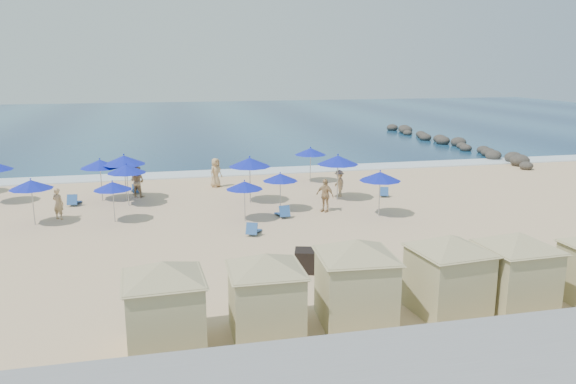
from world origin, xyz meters
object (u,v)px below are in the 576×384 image
at_px(umbrella_5, 127,169).
at_px(umbrella_8, 280,177).
at_px(cabana_4, 517,260).
at_px(umbrella_9, 310,151).
at_px(cabana_2, 356,270).
at_px(beachgoer_3, 339,183).
at_px(cabana_1, 266,284).
at_px(beachgoer_2, 325,195).
at_px(trash_bin, 306,261).
at_px(umbrella_1, 31,184).
at_px(umbrella_6, 244,185).
at_px(umbrella_7, 250,162).
at_px(umbrella_11, 380,176).
at_px(umbrella_4, 124,160).
at_px(umbrella_3, 113,186).
at_px(cabana_3, 449,264).
at_px(beachgoer_1, 137,181).
at_px(beachgoer_0, 58,204).
at_px(beachgoer_4, 216,173).
at_px(rock_jetty, 448,142).
at_px(umbrella_2, 100,164).
at_px(cabana_0, 164,294).
at_px(umbrella_10, 338,160).

bearing_deg(umbrella_5, umbrella_8, -20.90).
distance_m(cabana_4, umbrella_9, 20.54).
distance_m(cabana_2, beachgoer_3, 16.67).
xyz_separation_m(cabana_1, umbrella_5, (-4.59, 16.64, 0.52)).
distance_m(umbrella_9, beachgoer_2, 7.70).
bearing_deg(trash_bin, umbrella_1, 157.48).
distance_m(umbrella_1, umbrella_6, 10.27).
distance_m(umbrella_7, umbrella_11, 7.44).
relative_size(umbrella_4, beachgoer_2, 1.54).
relative_size(trash_bin, cabana_2, 0.19).
height_order(umbrella_3, beachgoer_3, umbrella_3).
xyz_separation_m(cabana_3, cabana_4, (2.29, -0.14, -0.02)).
distance_m(cabana_3, umbrella_1, 20.03).
height_order(cabana_3, beachgoer_1, cabana_3).
height_order(cabana_4, beachgoer_2, cabana_4).
relative_size(trash_bin, beachgoer_1, 0.47).
relative_size(cabana_1, beachgoer_2, 2.44).
bearing_deg(beachgoer_1, umbrella_1, 78.00).
distance_m(umbrella_3, umbrella_7, 7.64).
bearing_deg(umbrella_8, trash_bin, -96.00).
bearing_deg(umbrella_4, beachgoer_3, -8.33).
height_order(cabana_3, umbrella_5, cabana_3).
bearing_deg(beachgoer_0, umbrella_8, -155.70).
height_order(cabana_1, umbrella_4, umbrella_4).
bearing_deg(umbrella_6, beachgoer_4, 94.14).
bearing_deg(umbrella_6, cabana_1, -95.81).
relative_size(cabana_3, beachgoer_1, 2.44).
bearing_deg(umbrella_8, rock_jetty, 44.45).
height_order(umbrella_4, umbrella_9, umbrella_4).
height_order(cabana_1, umbrella_9, cabana_1).
xyz_separation_m(umbrella_2, umbrella_5, (1.53, -1.55, -0.08)).
relative_size(rock_jetty, umbrella_9, 11.17).
relative_size(cabana_0, cabana_4, 1.00).
bearing_deg(cabana_1, beachgoer_0, 118.47).
relative_size(umbrella_7, umbrella_10, 0.99).
bearing_deg(beachgoer_0, cabana_1, 147.72).
bearing_deg(umbrella_8, beachgoer_2, -13.88).
bearing_deg(beachgoer_4, cabana_3, -114.67).
relative_size(beachgoer_1, beachgoer_4, 0.98).
relative_size(umbrella_7, umbrella_8, 1.26).
xyz_separation_m(cabana_4, umbrella_7, (-6.03, 15.79, 0.73)).
relative_size(umbrella_5, umbrella_10, 0.89).
distance_m(beachgoer_1, beachgoer_2, 11.42).
bearing_deg(rock_jetty, cabana_4, -115.50).
bearing_deg(cabana_2, umbrella_7, 92.51).
height_order(umbrella_10, beachgoer_1, umbrella_10).
xyz_separation_m(umbrella_6, umbrella_8, (2.14, 1.48, 0.02)).
height_order(umbrella_3, umbrella_4, umbrella_4).
xyz_separation_m(umbrella_3, umbrella_8, (8.49, 0.23, 0.00)).
xyz_separation_m(rock_jetty, umbrella_5, (-29.07, -17.66, 1.72)).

